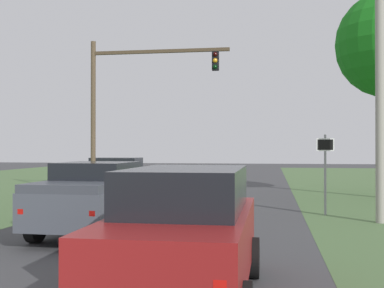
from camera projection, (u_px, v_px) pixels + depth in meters
name	position (u px, v px, depth m)	size (l,w,h in m)	color
ground_plane	(159.00, 227.00, 14.48)	(120.00, 120.00, 0.00)	#424244
red_suv_near	(185.00, 231.00, 7.59)	(2.18, 4.74, 2.00)	maroon
pickup_truck_lead	(99.00, 197.00, 13.40)	(2.45, 5.43, 1.93)	#4C515B
traffic_light	(127.00, 94.00, 24.40)	(6.93, 0.40, 7.64)	brown
keep_moving_sign	(325.00, 164.00, 17.13)	(0.60, 0.09, 2.78)	gray
crossing_suv_far	(119.00, 173.00, 26.90)	(4.28, 2.13, 1.79)	silver
utility_pole_right	(380.00, 62.00, 15.32)	(0.28, 0.28, 9.93)	#9E998E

